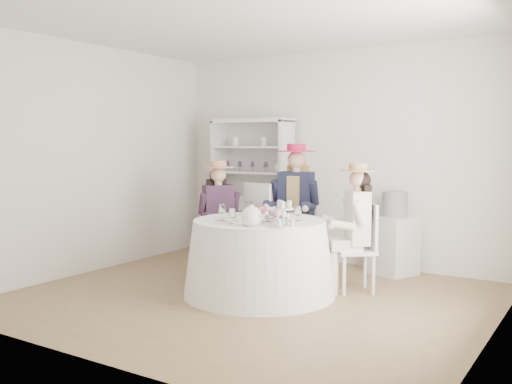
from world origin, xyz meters
The scene contains 23 objects.
ground centered at (0.00, 0.00, 0.00)m, with size 4.50×4.50×0.00m, color brown.
ceiling centered at (0.00, 0.00, 2.70)m, with size 4.50×4.50×0.00m, color white.
wall_back centered at (0.00, 2.00, 1.35)m, with size 4.50×4.50×0.00m, color white.
wall_front centered at (0.00, -2.00, 1.35)m, with size 4.50×4.50×0.00m, color white.
wall_left centered at (-2.25, 0.00, 1.35)m, with size 4.50×4.50×0.00m, color white.
wall_right centered at (2.25, 0.00, 1.35)m, with size 4.50×4.50×0.00m, color white.
tea_table centered at (0.02, 0.14, 0.38)m, with size 1.54×1.54×0.77m.
hutch centered at (-1.09, 1.75, 0.66)m, with size 1.14×0.53×1.86m.
side_table centered at (0.87, 1.75, 0.34)m, with size 0.44×0.44×0.68m, color silver.
hatbox centered at (0.87, 1.75, 0.83)m, with size 0.29×0.29×0.29m, color black.
guest_left centered at (-0.84, 0.63, 0.75)m, with size 0.57×0.54×1.33m.
guest_mid centered at (-0.11, 1.12, 0.87)m, with size 0.57×0.60×1.53m.
guest_right centered at (0.79, 0.76, 0.75)m, with size 0.57×0.55×1.33m.
spare_chair centered at (-0.43, 0.97, 0.58)m, with size 0.53×0.53×1.08m.
teacup_a centered at (-0.22, 0.29, 0.80)m, with size 0.09×0.09×0.07m, color white.
teacup_b centered at (-0.01, 0.40, 0.80)m, with size 0.07×0.07×0.06m, color white.
teacup_c centered at (0.29, 0.20, 0.80)m, with size 0.09×0.09×0.07m, color white.
flower_bowl centered at (0.21, 0.08, 0.79)m, with size 0.20×0.20×0.05m, color white.
flower_arrangement centered at (0.22, 0.05, 0.86)m, with size 0.20×0.20×0.08m.
table_teapot centered at (0.19, -0.28, 0.86)m, with size 0.28×0.20×0.21m.
sandwich_plate centered at (-0.17, -0.16, 0.78)m, with size 0.25×0.25×0.05m.
cupcake_stand centered at (0.46, -0.15, 0.85)m, with size 0.25×0.25×0.24m.
stemware_set centered at (0.02, 0.14, 0.84)m, with size 0.81×0.85×0.15m.
Camera 1 is at (3.04, -4.69, 1.55)m, focal length 40.00 mm.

